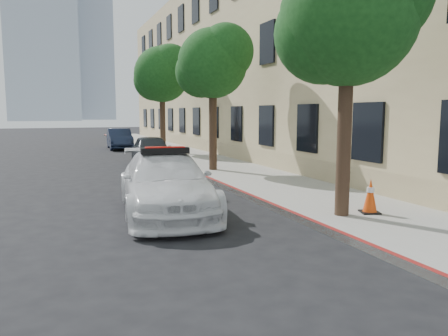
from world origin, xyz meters
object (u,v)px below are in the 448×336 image
Objects in this scene: parked_car_mid at (151,151)px; police_car at (166,183)px; parked_car_far at (120,139)px; traffic_cone at (370,196)px.

police_car is at bearing -94.03° from parked_car_mid.
parked_car_mid is at bearing -87.20° from parked_car_far.
police_car is at bearing -92.18° from parked_car_far.
police_car is 1.28× the size of parked_car_far.
police_car is 18.50m from parked_car_far.
parked_car_mid reaches higher than parked_car_far.
police_car reaches higher than parked_car_far.
traffic_cone is (2.38, -20.68, -0.12)m from parked_car_far.
traffic_cone is at bearing -80.63° from parked_car_far.
parked_car_far is at bearing 96.12° from parked_car_mid.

